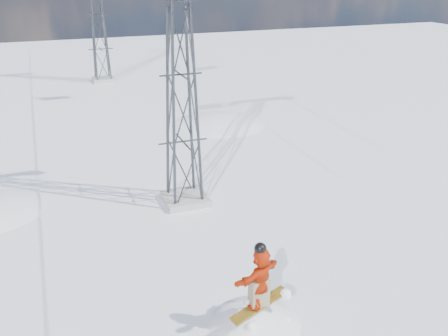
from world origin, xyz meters
The scene contains 4 objects.
ground centered at (0.00, 0.00, 0.00)m, with size 120.00×120.00×0.00m, color white.
snow_terrain centered at (-4.77, 21.24, -9.59)m, with size 39.00×37.00×22.00m.
lift_tower_near centered at (0.80, 8.00, 5.47)m, with size 5.20×1.80×11.43m.
lift_tower_far centered at (0.80, 33.00, 5.47)m, with size 5.20×1.80×11.43m.
Camera 1 is at (-4.35, -10.61, 9.53)m, focal length 40.00 mm.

